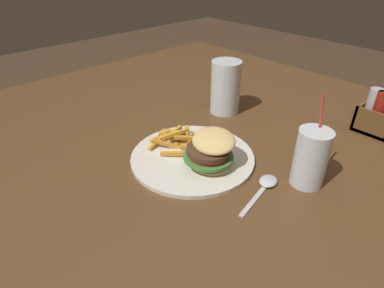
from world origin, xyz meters
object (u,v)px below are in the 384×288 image
(juice_glass, at_px, (310,159))
(spoon, at_px, (267,183))
(meal_plate_near, at_px, (199,153))
(condiment_caddy, at_px, (379,115))
(beer_glass, at_px, (225,89))

(juice_glass, distance_m, spoon, 0.11)
(juice_glass, xyz_separation_m, spoon, (-0.05, -0.07, -0.06))
(meal_plate_near, height_order, juice_glass, juice_glass)
(meal_plate_near, distance_m, condiment_caddy, 0.53)
(spoon, bearing_deg, juice_glass, -47.38)
(beer_glass, relative_size, condiment_caddy, 1.37)
(condiment_caddy, bearing_deg, juice_glass, -91.54)
(meal_plate_near, height_order, condiment_caddy, condiment_caddy)
(meal_plate_near, xyz_separation_m, spoon, (0.17, 0.05, -0.02))
(meal_plate_near, bearing_deg, condiment_caddy, 64.32)
(spoon, distance_m, condiment_caddy, 0.43)
(meal_plate_near, xyz_separation_m, condiment_caddy, (0.23, 0.47, 0.02))
(meal_plate_near, distance_m, spoon, 0.17)
(spoon, bearing_deg, meal_plate_near, 94.03)
(beer_glass, distance_m, condiment_caddy, 0.44)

